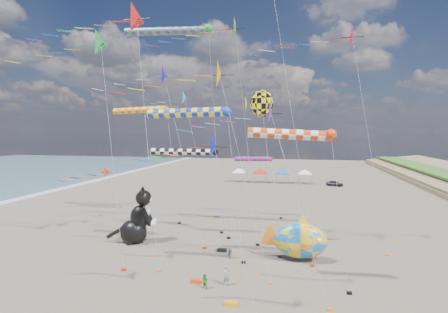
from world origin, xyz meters
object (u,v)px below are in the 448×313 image
fish_inflatable (300,240)px  child_green (205,282)px  cat_inflatable (136,215)px  child_blue (229,253)px  parked_car (335,183)px  person_adult (226,276)px

fish_inflatable → child_green: bearing=-134.0°
cat_inflatable → child_blue: (10.49, -2.57, -2.47)m
fish_inflatable → parked_car: size_ratio=1.82×
fish_inflatable → child_green: size_ratio=5.55×
fish_inflatable → cat_inflatable: bearing=173.4°
person_adult → parked_car: person_adult is taller
cat_inflatable → child_green: (9.87, -9.10, -2.40)m
cat_inflatable → parked_car: bearing=42.9°
person_adult → child_green: person_adult is taller
person_adult → child_green: bearing=170.7°
cat_inflatable → person_adult: cat_inflatable is taller
person_adult → parked_car: size_ratio=0.44×
child_blue → fish_inflatable: bearing=-32.1°
fish_inflatable → child_green: fish_inflatable is taller
person_adult → child_green: size_ratio=1.35×
cat_inflatable → person_adult: 14.13m
child_green → child_blue: size_ratio=1.14×
child_green → parked_car: size_ratio=0.33×
fish_inflatable → parked_car: fish_inflatable is taller
parked_car → cat_inflatable: bearing=173.7°
fish_inflatable → child_blue: fish_inflatable is taller
cat_inflatable → fish_inflatable: (16.80, -1.94, -1.06)m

